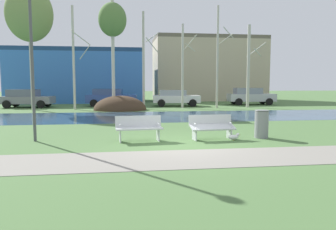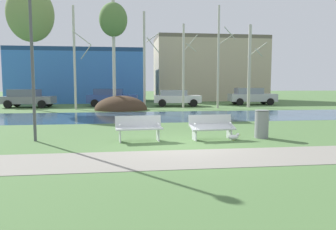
# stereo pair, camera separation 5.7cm
# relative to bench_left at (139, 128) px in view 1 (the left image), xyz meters

# --- Properties ---
(ground_plane) EXTENTS (120.00, 120.00, 0.00)m
(ground_plane) POSITION_rel_bench_left_xyz_m (1.30, 8.94, -0.47)
(ground_plane) COLOR #4C703D
(paved_path_strip) EXTENTS (60.00, 2.18, 0.01)m
(paved_path_strip) POSITION_rel_bench_left_xyz_m (1.30, -2.81, -0.47)
(paved_path_strip) COLOR gray
(paved_path_strip) RESTS_ON ground
(river_band) EXTENTS (80.00, 6.39, 0.01)m
(river_band) POSITION_rel_bench_left_xyz_m (1.30, 8.26, -0.47)
(river_band) COLOR #33516B
(river_band) RESTS_ON ground
(soil_mound) EXTENTS (3.91, 3.31, 2.13)m
(soil_mound) POSITION_rel_bench_left_xyz_m (-0.75, 13.30, -0.47)
(soil_mound) COLOR #423021
(soil_mound) RESTS_ON ground
(bench_left) EXTENTS (1.64, 0.69, 0.87)m
(bench_left) POSITION_rel_bench_left_xyz_m (0.00, 0.00, 0.00)
(bench_left) COLOR silver
(bench_left) RESTS_ON ground
(bench_right) EXTENTS (1.64, 0.69, 0.87)m
(bench_right) POSITION_rel_bench_left_xyz_m (2.58, 0.00, 0.00)
(bench_right) COLOR silver
(bench_right) RESTS_ON ground
(trash_bin) EXTENTS (0.52, 0.52, 1.02)m
(trash_bin) POSITION_rel_bench_left_xyz_m (4.47, 0.07, 0.06)
(trash_bin) COLOR gray
(trash_bin) RESTS_ON ground
(seagull) EXTENTS (0.46, 0.17, 0.27)m
(seagull) POSITION_rel_bench_left_xyz_m (3.28, -0.33, -0.34)
(seagull) COLOR white
(seagull) RESTS_ON ground
(streetlamp) EXTENTS (0.32, 0.32, 5.77)m
(streetlamp) POSITION_rel_bench_left_xyz_m (-3.56, 0.49, 3.34)
(streetlamp) COLOR #4C4C51
(streetlamp) RESTS_ON ground
(birch_far_left) EXTENTS (3.35, 3.35, 9.04)m
(birch_far_left) POSITION_rel_bench_left_xyz_m (-7.22, 14.36, 6.53)
(birch_far_left) COLOR beige
(birch_far_left) RESTS_ON ground
(birch_left) EXTENTS (1.38, 2.54, 7.73)m
(birch_left) POSITION_rel_bench_left_xyz_m (-4.13, 14.31, 3.45)
(birch_left) COLOR beige
(birch_left) RESTS_ON ground
(birch_center_left) EXTENTS (2.03, 2.03, 8.44)m
(birch_center_left) POSITION_rel_bench_left_xyz_m (-1.21, 13.30, 6.00)
(birch_center_left) COLOR beige
(birch_center_left) RESTS_ON ground
(birch_center) EXTENTS (1.25, 2.27, 7.37)m
(birch_center) POSITION_rel_bench_left_xyz_m (1.09, 13.95, 3.29)
(birch_center) COLOR #BCB7A8
(birch_center) RESTS_ON ground
(birch_center_right) EXTENTS (1.23, 2.14, 6.66)m
(birch_center_right) POSITION_rel_bench_left_xyz_m (4.25, 14.66, 2.95)
(birch_center_right) COLOR beige
(birch_center_right) RESTS_ON ground
(birch_right) EXTENTS (1.44, 2.54, 8.04)m
(birch_right) POSITION_rel_bench_left_xyz_m (6.98, 14.16, 3.64)
(birch_right) COLOR #BCB7A8
(birch_right) RESTS_ON ground
(birch_far_right) EXTENTS (1.54, 2.47, 6.72)m
(birch_far_right) POSITION_rel_bench_left_xyz_m (9.75, 14.62, 2.96)
(birch_far_right) COLOR #BCB7A8
(birch_far_right) RESTS_ON ground
(parked_van_nearest_grey) EXTENTS (4.16, 2.24, 1.49)m
(parked_van_nearest_grey) POSITION_rel_bench_left_xyz_m (-8.36, 16.82, 0.31)
(parked_van_nearest_grey) COLOR slate
(parked_van_nearest_grey) RESTS_ON ground
(parked_sedan_second_blue) EXTENTS (4.41, 2.39, 1.50)m
(parked_sedan_second_blue) POSITION_rel_bench_left_xyz_m (-1.57, 17.50, 0.32)
(parked_sedan_second_blue) COLOR #2D4793
(parked_sedan_second_blue) RESTS_ON ground
(parked_hatch_third_white) EXTENTS (4.17, 2.24, 1.39)m
(parked_hatch_third_white) POSITION_rel_bench_left_xyz_m (3.99, 16.78, 0.27)
(parked_hatch_third_white) COLOR silver
(parked_hatch_third_white) RESTS_ON ground
(parked_wagon_fourth_silver) EXTENTS (4.34, 2.29, 1.55)m
(parked_wagon_fourth_silver) POSITION_rel_bench_left_xyz_m (11.14, 17.62, 0.34)
(parked_wagon_fourth_silver) COLOR #B2B5BC
(parked_wagon_fourth_silver) RESTS_ON ground
(building_blue_store) EXTENTS (13.15, 8.30, 5.45)m
(building_blue_store) POSITION_rel_bench_left_xyz_m (-5.14, 25.09, 2.25)
(building_blue_store) COLOR #3870C6
(building_blue_store) RESTS_ON ground
(building_beige_block) EXTENTS (12.50, 6.12, 7.25)m
(building_beige_block) POSITION_rel_bench_left_xyz_m (9.41, 26.32, 3.15)
(building_beige_block) COLOR #BCAD8E
(building_beige_block) RESTS_ON ground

